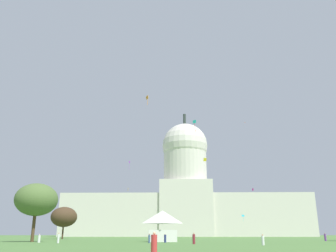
% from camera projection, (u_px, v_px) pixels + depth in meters
% --- Properties ---
extents(capitol_building, '(142.05, 28.41, 74.32)m').
position_uv_depth(capitol_building, '(186.00, 199.00, 206.91)').
color(capitol_building, beige).
rests_on(capitol_building, ground_plane).
extents(event_tent, '(6.34, 4.96, 6.11)m').
position_uv_depth(event_tent, '(162.00, 225.00, 71.10)').
color(event_tent, white).
rests_on(event_tent, ground_plane).
extents(tree_west_mid, '(10.76, 10.48, 9.77)m').
position_uv_depth(tree_west_mid, '(64.00, 217.00, 110.79)').
color(tree_west_mid, '#42301E').
rests_on(tree_west_mid, ground_plane).
extents(tree_west_far, '(11.50, 11.29, 11.56)m').
position_uv_depth(tree_west_far, '(36.00, 200.00, 71.76)').
color(tree_west_far, '#4C3823').
rests_on(tree_west_far, ground_plane).
extents(person_white_mid_left, '(0.60, 0.60, 1.50)m').
position_uv_depth(person_white_mid_left, '(39.00, 239.00, 64.70)').
color(person_white_mid_left, silver).
rests_on(person_white_mid_left, ground_plane).
extents(person_maroon_front_left, '(0.60, 0.60, 1.74)m').
position_uv_depth(person_maroon_front_left, '(194.00, 239.00, 54.79)').
color(person_maroon_front_left, maroon).
rests_on(person_maroon_front_left, ground_plane).
extents(person_navy_aisle_center, '(0.59, 0.59, 1.60)m').
position_uv_depth(person_navy_aisle_center, '(165.00, 238.00, 64.65)').
color(person_navy_aisle_center, navy).
rests_on(person_navy_aisle_center, ground_plane).
extents(person_red_back_center, '(0.64, 0.64, 1.71)m').
position_uv_depth(person_red_back_center, '(154.00, 245.00, 26.03)').
color(person_red_back_center, red).
rests_on(person_red_back_center, ground_plane).
extents(person_purple_deep_crowd, '(0.54, 0.54, 1.72)m').
position_uv_depth(person_purple_deep_crowd, '(325.00, 237.00, 77.97)').
color(person_purple_deep_crowd, '#703D93').
rests_on(person_purple_deep_crowd, ground_plane).
extents(person_denim_near_tent, '(0.42, 0.42, 1.57)m').
position_uv_depth(person_denim_near_tent, '(149.00, 239.00, 61.05)').
color(person_denim_near_tent, '#3D5684').
rests_on(person_denim_near_tent, ground_plane).
extents(person_white_back_right, '(0.44, 0.44, 1.50)m').
position_uv_depth(person_white_back_right, '(263.00, 240.00, 49.54)').
color(person_white_back_right, silver).
rests_on(person_white_back_right, ground_plane).
extents(person_white_edge_east, '(0.42, 0.42, 1.72)m').
position_uv_depth(person_white_edge_east, '(58.00, 238.00, 61.14)').
color(person_white_edge_east, silver).
rests_on(person_white_edge_east, ground_plane).
extents(kite_orange_mid, '(0.66, 0.87, 2.25)m').
position_uv_depth(kite_orange_mid, '(147.00, 98.00, 77.86)').
color(kite_orange_mid, orange).
extents(kite_cyan_low, '(1.14, 0.36, 2.55)m').
position_uv_depth(kite_cyan_low, '(243.00, 216.00, 137.35)').
color(kite_cyan_low, '#33BCDB').
extents(kite_violet_mid, '(0.45, 0.92, 4.10)m').
position_uv_depth(kite_violet_mid, '(129.00, 163.00, 164.02)').
color(kite_violet_mid, purple).
extents(kite_magenta_mid, '(0.65, 0.67, 1.09)m').
position_uv_depth(kite_magenta_mid, '(253.00, 189.00, 163.21)').
color(kite_magenta_mid, '#D1339E').
extents(kite_turquoise_mid, '(0.80, 0.54, 3.27)m').
position_uv_depth(kite_turquoise_mid, '(195.00, 123.00, 87.47)').
color(kite_turquoise_mid, teal).
extents(kite_gold_mid, '(0.35, 1.03, 1.57)m').
position_uv_depth(kite_gold_mid, '(128.00, 189.00, 181.43)').
color(kite_gold_mid, gold).
extents(kite_yellow_mid, '(1.00, 0.96, 0.97)m').
position_uv_depth(kite_yellow_mid, '(205.00, 160.00, 98.16)').
color(kite_yellow_mid, yellow).
extents(kite_pink_high, '(1.26, 1.82, 0.17)m').
position_uv_depth(kite_pink_high, '(244.00, 123.00, 163.56)').
color(kite_pink_high, pink).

